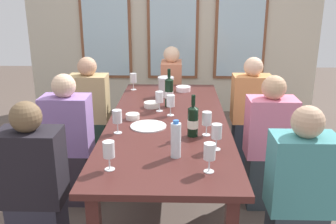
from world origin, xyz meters
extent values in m
plane|color=brown|center=(0.00, 0.00, 0.00)|extent=(12.00, 12.00, 0.00)
cube|color=beige|center=(0.00, 2.56, 1.45)|extent=(4.14, 0.06, 2.90)
cube|color=brown|center=(-0.95, 2.52, 1.45)|extent=(0.72, 0.03, 1.88)
cube|color=silver|center=(-0.95, 2.50, 1.45)|extent=(0.64, 0.01, 1.80)
cube|color=brown|center=(0.00, 2.52, 1.45)|extent=(0.72, 0.03, 1.88)
cube|color=silver|center=(0.00, 2.50, 1.45)|extent=(0.64, 0.01, 1.80)
cube|color=brown|center=(0.95, 2.52, 1.45)|extent=(0.72, 0.03, 1.88)
cube|color=silver|center=(0.95, 2.50, 1.45)|extent=(0.64, 0.01, 1.80)
cube|color=#49211E|center=(0.00, 0.00, 0.72)|extent=(0.94, 2.36, 0.04)
cube|color=#49211E|center=(-0.38, 1.08, 0.35)|extent=(0.07, 0.07, 0.70)
cube|color=#49211E|center=(0.38, 1.08, 0.35)|extent=(0.07, 0.07, 0.70)
cylinder|color=white|center=(-0.14, -0.18, 0.74)|extent=(0.27, 0.27, 0.01)
cylinder|color=silver|center=(-0.04, 0.70, 0.82)|extent=(0.14, 0.14, 0.17)
cylinder|color=silver|center=(-0.04, 0.70, 0.92)|extent=(0.16, 0.16, 0.02)
cylinder|color=black|center=(0.00, 0.36, 0.86)|extent=(0.07, 0.07, 0.24)
cone|color=black|center=(0.00, 0.36, 0.99)|extent=(0.07, 0.07, 0.02)
cylinder|color=black|center=(0.00, 0.36, 1.04)|extent=(0.03, 0.03, 0.08)
cylinder|color=silver|center=(0.00, 0.36, 0.85)|extent=(0.08, 0.08, 0.06)
cylinder|color=black|center=(0.19, -0.35, 0.84)|extent=(0.08, 0.07, 0.20)
cone|color=black|center=(0.19, -0.35, 0.95)|extent=(0.08, 0.07, 0.02)
cylinder|color=black|center=(0.19, -0.35, 1.00)|extent=(0.03, 0.03, 0.08)
cylinder|color=white|center=(0.19, -0.35, 0.83)|extent=(0.08, 0.08, 0.06)
cylinder|color=white|center=(0.13, 0.90, 0.76)|extent=(0.15, 0.15, 0.05)
cylinder|color=white|center=(-0.28, 0.00, 0.76)|extent=(0.11, 0.11, 0.04)
cylinder|color=white|center=(-0.15, 0.33, 0.76)|extent=(0.14, 0.14, 0.05)
cylinder|color=white|center=(0.07, -0.71, 0.85)|extent=(0.06, 0.06, 0.22)
cylinder|color=blue|center=(0.07, -0.71, 0.97)|extent=(0.04, 0.04, 0.02)
cylinder|color=white|center=(0.28, -0.34, 0.74)|extent=(0.06, 0.06, 0.00)
cylinder|color=white|center=(0.28, -0.34, 0.78)|extent=(0.01, 0.01, 0.07)
cylinder|color=white|center=(0.28, -0.34, 0.87)|extent=(0.07, 0.07, 0.09)
cylinder|color=#590C19|center=(0.28, -0.34, 0.83)|extent=(0.06, 0.06, 0.02)
cylinder|color=white|center=(0.02, 0.10, 0.74)|extent=(0.06, 0.06, 0.00)
cylinder|color=white|center=(0.02, 0.10, 0.78)|extent=(0.01, 0.01, 0.07)
cylinder|color=white|center=(0.02, 0.10, 0.87)|extent=(0.07, 0.07, 0.09)
cylinder|color=white|center=(0.33, -0.59, 0.74)|extent=(0.06, 0.06, 0.00)
cylinder|color=white|center=(0.33, -0.59, 0.78)|extent=(0.01, 0.01, 0.07)
cylinder|color=white|center=(0.33, -0.59, 0.87)|extent=(0.07, 0.07, 0.09)
cylinder|color=#590C19|center=(0.33, -0.59, 0.84)|extent=(0.06, 0.06, 0.03)
cylinder|color=white|center=(0.26, -0.91, 0.74)|extent=(0.06, 0.06, 0.00)
cylinder|color=white|center=(0.26, -0.91, 0.78)|extent=(0.01, 0.01, 0.07)
cylinder|color=white|center=(0.26, -0.91, 0.87)|extent=(0.07, 0.07, 0.09)
cylinder|color=beige|center=(0.26, -0.91, 0.84)|extent=(0.06, 0.06, 0.03)
cylinder|color=white|center=(-0.08, 0.21, 0.74)|extent=(0.06, 0.06, 0.00)
cylinder|color=white|center=(-0.08, 0.21, 0.78)|extent=(0.01, 0.01, 0.07)
cylinder|color=white|center=(-0.08, 0.21, 0.87)|extent=(0.07, 0.07, 0.09)
cylinder|color=white|center=(-0.35, -0.31, 0.74)|extent=(0.06, 0.06, 0.00)
cylinder|color=white|center=(-0.35, -0.31, 0.78)|extent=(0.01, 0.01, 0.07)
cylinder|color=white|center=(-0.35, -0.31, 0.87)|extent=(0.07, 0.07, 0.09)
cylinder|color=maroon|center=(-0.35, -0.31, 0.84)|extent=(0.06, 0.06, 0.04)
cylinder|color=white|center=(-0.38, 0.94, 0.74)|extent=(0.06, 0.06, 0.00)
cylinder|color=white|center=(-0.38, 0.94, 0.78)|extent=(0.01, 0.01, 0.07)
cylinder|color=white|center=(-0.38, 0.94, 0.87)|extent=(0.07, 0.07, 0.09)
cylinder|color=beige|center=(-0.38, 0.94, 0.84)|extent=(0.06, 0.06, 0.03)
cylinder|color=white|center=(-0.31, -0.90, 0.74)|extent=(0.06, 0.06, 0.00)
cylinder|color=white|center=(-0.31, -0.90, 0.78)|extent=(0.01, 0.01, 0.07)
cylinder|color=white|center=(-0.31, -0.90, 0.87)|extent=(0.07, 0.07, 0.09)
cube|color=#332B35|center=(-0.82, -0.01, 0.23)|extent=(0.32, 0.24, 0.45)
cube|color=#936DB4|center=(-0.82, -0.01, 0.69)|extent=(0.38, 0.24, 0.48)
sphere|color=beige|center=(-0.82, -0.01, 1.02)|extent=(0.19, 0.19, 0.19)
cube|color=#2F363C|center=(0.82, -0.03, 0.23)|extent=(0.32, 0.24, 0.45)
cube|color=pink|center=(0.82, -0.03, 0.69)|extent=(0.38, 0.24, 0.48)
sphere|color=tan|center=(0.82, -0.03, 1.02)|extent=(0.19, 0.19, 0.19)
cube|color=#22362C|center=(-0.82, 0.77, 0.23)|extent=(0.32, 0.24, 0.45)
cube|color=tan|center=(-0.82, 0.77, 0.69)|extent=(0.38, 0.24, 0.48)
sphere|color=tan|center=(-0.82, 0.77, 1.02)|extent=(0.19, 0.19, 0.19)
cube|color=#222B35|center=(0.82, 0.80, 0.23)|extent=(0.32, 0.24, 0.45)
cube|color=#DC8F52|center=(0.82, 0.80, 0.69)|extent=(0.38, 0.24, 0.48)
sphere|color=beige|center=(0.82, 0.80, 1.02)|extent=(0.19, 0.19, 0.19)
cube|color=black|center=(-0.82, -0.78, 0.69)|extent=(0.38, 0.24, 0.48)
sphere|color=brown|center=(-0.82, -0.78, 1.02)|extent=(0.19, 0.19, 0.19)
cube|color=teal|center=(0.82, -0.82, 0.69)|extent=(0.38, 0.24, 0.48)
sphere|color=tan|center=(0.82, -0.82, 1.02)|extent=(0.19, 0.19, 0.19)
cube|color=#243141|center=(0.00, 1.53, 0.23)|extent=(0.24, 0.32, 0.45)
cube|color=tan|center=(0.00, 1.53, 0.69)|extent=(0.24, 0.38, 0.48)
sphere|color=beige|center=(0.00, 1.53, 1.02)|extent=(0.19, 0.19, 0.19)
camera|label=1|loc=(0.08, -2.84, 1.72)|focal=39.99mm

